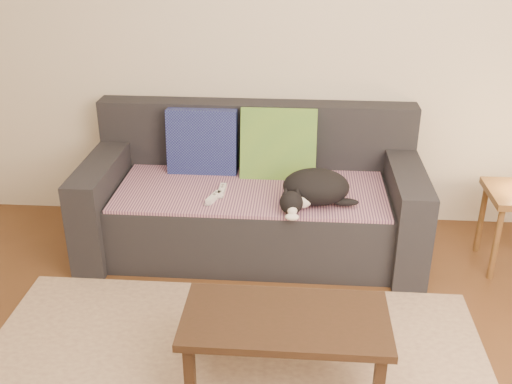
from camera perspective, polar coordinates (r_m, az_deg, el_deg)
back_wall at (r=3.96m, az=0.18°, el=14.94°), size 4.50×0.04×2.60m
sofa at (r=3.86m, az=-0.31°, el=-0.86°), size 2.10×0.94×0.87m
throw_blanket at (r=3.73m, az=-0.43°, el=0.19°), size 1.66×0.74×0.02m
cushion_navy at (r=3.93m, az=-5.13°, el=4.60°), size 0.45×0.16×0.46m
cushion_green at (r=3.88m, az=2.15°, el=4.42°), size 0.49×0.25×0.50m
cat at (r=3.50m, az=5.56°, el=0.34°), size 0.48×0.43×0.21m
wii_remote_a at (r=3.58m, az=-4.06°, el=-0.52°), size 0.08×0.15×0.03m
wii_remote_b at (r=3.67m, az=-3.25°, el=0.19°), size 0.04×0.15×0.03m
coffee_table at (r=2.75m, az=2.81°, el=-12.57°), size 0.93×0.46×0.37m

